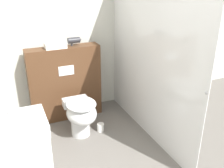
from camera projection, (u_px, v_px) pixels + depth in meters
wall_back at (84, 33)px, 3.85m from camera, size 8.00×0.06×2.50m
partition_panel at (65, 83)px, 3.76m from camera, size 1.06×0.25×1.12m
shower_glass at (149, 58)px, 3.18m from camera, size 0.04×2.13×2.17m
toilet at (81, 115)px, 3.35m from camera, size 0.39×0.60×0.54m
sink_vanity at (18, 166)px, 2.24m from camera, size 0.57×0.42×1.08m
hair_drier at (74, 40)px, 3.58m from camera, size 0.20×0.09×0.12m
folded_towel at (55, 45)px, 3.47m from camera, size 0.29×0.18×0.08m
spare_toilet_roll at (101, 127)px, 3.57m from camera, size 0.10×0.10×0.12m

